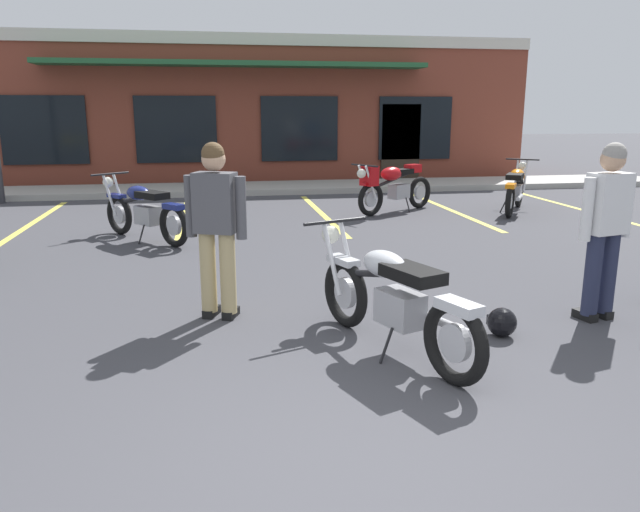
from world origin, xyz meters
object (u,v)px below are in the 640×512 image
(motorcycle_red_sportbike, at_px, (516,188))
(motorcycle_green_cafe_racer, at_px, (144,210))
(person_in_black_shirt, at_px, (216,221))
(motorcycle_blue_standard, at_px, (392,186))
(person_in_shorts_foreground, at_px, (606,222))
(helmet_on_pavement, at_px, (502,322))
(motorcycle_foreground_classic, at_px, (392,298))

(motorcycle_red_sportbike, height_order, motorcycle_green_cafe_racer, same)
(person_in_black_shirt, bearing_deg, motorcycle_blue_standard, 59.04)
(person_in_black_shirt, distance_m, person_in_shorts_foreground, 3.62)
(motorcycle_red_sportbike, distance_m, person_in_black_shirt, 7.88)
(motorcycle_blue_standard, height_order, helmet_on_pavement, motorcycle_blue_standard)
(motorcycle_blue_standard, bearing_deg, motorcycle_green_cafe_racer, -157.67)
(motorcycle_red_sportbike, bearing_deg, motorcycle_green_cafe_racer, -167.75)
(person_in_shorts_foreground, bearing_deg, motorcycle_red_sportbike, 69.60)
(motorcycle_blue_standard, bearing_deg, helmet_on_pavement, -98.20)
(person_in_black_shirt, relative_size, person_in_shorts_foreground, 1.00)
(motorcycle_red_sportbike, relative_size, motorcycle_blue_standard, 0.99)
(motorcycle_green_cafe_racer, relative_size, person_in_shorts_foreground, 1.05)
(person_in_black_shirt, height_order, helmet_on_pavement, person_in_black_shirt)
(motorcycle_green_cafe_racer, bearing_deg, motorcycle_foreground_classic, -63.51)
(person_in_shorts_foreground, relative_size, helmet_on_pavement, 6.44)
(person_in_black_shirt, bearing_deg, helmet_on_pavement, -20.84)
(motorcycle_blue_standard, xyz_separation_m, person_in_shorts_foreground, (0.15, -6.35, 0.42))
(motorcycle_red_sportbike, relative_size, person_in_black_shirt, 1.09)
(motorcycle_red_sportbike, xyz_separation_m, motorcycle_green_cafe_racer, (-6.85, -1.49, 0.00))
(motorcycle_foreground_classic, height_order, motorcycle_green_cafe_racer, same)
(person_in_shorts_foreground, distance_m, helmet_on_pavement, 1.40)
(motorcycle_green_cafe_racer, bearing_deg, helmet_on_pavement, -53.65)
(motorcycle_foreground_classic, xyz_separation_m, person_in_shorts_foreground, (2.16, 0.42, 0.49))
(motorcycle_blue_standard, xyz_separation_m, motorcycle_green_cafe_racer, (-4.47, -1.84, -0.07))
(person_in_shorts_foreground, bearing_deg, motorcycle_green_cafe_racer, 135.65)
(motorcycle_red_sportbike, bearing_deg, motorcycle_foreground_classic, -124.38)
(motorcycle_foreground_classic, height_order, motorcycle_blue_standard, same)
(person_in_black_shirt, xyz_separation_m, person_in_shorts_foreground, (3.55, -0.67, 0.00))
(motorcycle_foreground_classic, height_order, person_in_black_shirt, person_in_black_shirt)
(motorcycle_green_cafe_racer, xyz_separation_m, helmet_on_pavement, (3.51, -4.78, -0.33))
(person_in_black_shirt, bearing_deg, motorcycle_foreground_classic, -37.91)
(motorcycle_red_sportbike, distance_m, motorcycle_blue_standard, 2.41)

